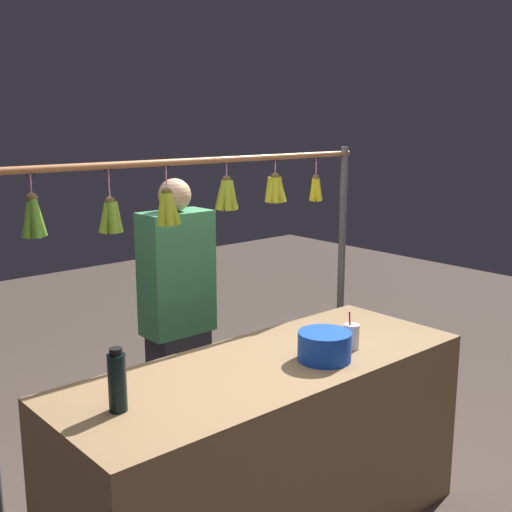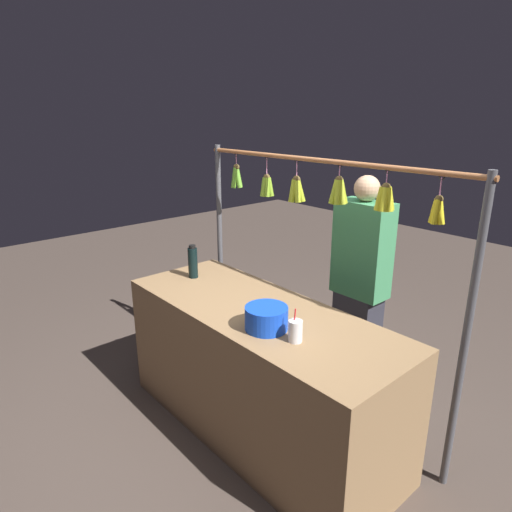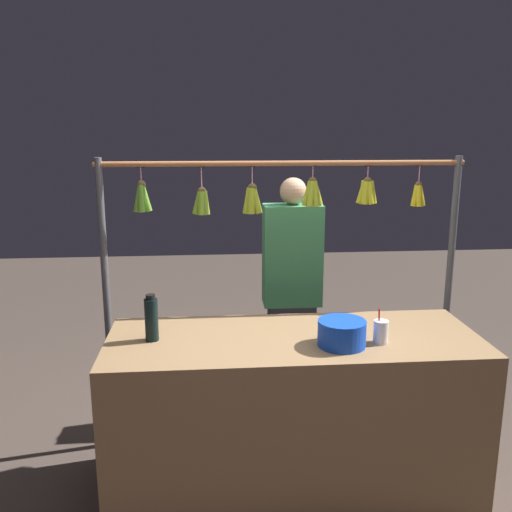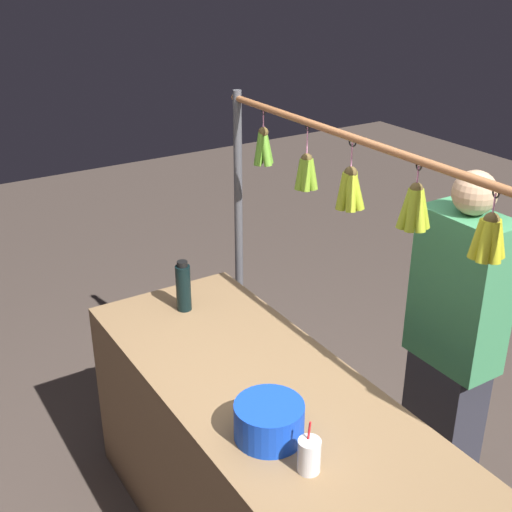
{
  "view_description": "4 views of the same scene",
  "coord_description": "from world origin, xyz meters",
  "px_view_note": "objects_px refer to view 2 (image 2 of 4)",
  "views": [
    {
      "loc": [
        1.88,
        2.07,
        2.01
      ],
      "look_at": [
        0.07,
        0.0,
        1.42
      ],
      "focal_mm": 45.29,
      "sensor_mm": 36.0,
      "label": 1
    },
    {
      "loc": [
        -1.95,
        1.74,
        2.11
      ],
      "look_at": [
        0.03,
        0.0,
        1.26
      ],
      "focal_mm": 31.48,
      "sensor_mm": 36.0,
      "label": 2
    },
    {
      "loc": [
        0.44,
        2.79,
        2.01
      ],
      "look_at": [
        0.21,
        0.0,
        1.36
      ],
      "focal_mm": 38.69,
      "sensor_mm": 36.0,
      "label": 3
    },
    {
      "loc": [
        -1.82,
        1.2,
        2.5
      ],
      "look_at": [
        0.09,
        0.0,
        1.46
      ],
      "focal_mm": 47.17,
      "sensor_mm": 36.0,
      "label": 4
    }
  ],
  "objects_px": {
    "blue_bucket": "(266,318)",
    "drink_cup": "(295,331)",
    "water_bottle": "(193,262)",
    "vendor_person": "(359,290)"
  },
  "relations": [
    {
      "from": "water_bottle",
      "to": "drink_cup",
      "type": "height_order",
      "value": "water_bottle"
    },
    {
      "from": "drink_cup",
      "to": "vendor_person",
      "type": "bearing_deg",
      "value": -72.8
    },
    {
      "from": "blue_bucket",
      "to": "vendor_person",
      "type": "bearing_deg",
      "value": -84.27
    },
    {
      "from": "drink_cup",
      "to": "water_bottle",
      "type": "bearing_deg",
      "value": -6.65
    },
    {
      "from": "water_bottle",
      "to": "drink_cup",
      "type": "xyz_separation_m",
      "value": [
        -1.2,
        0.14,
        -0.06
      ]
    },
    {
      "from": "blue_bucket",
      "to": "vendor_person",
      "type": "xyz_separation_m",
      "value": [
        0.11,
        -1.05,
        -0.14
      ]
    },
    {
      "from": "water_bottle",
      "to": "blue_bucket",
      "type": "bearing_deg",
      "value": 170.87
    },
    {
      "from": "blue_bucket",
      "to": "drink_cup",
      "type": "xyz_separation_m",
      "value": [
        -0.21,
        -0.02,
        -0.01
      ]
    },
    {
      "from": "blue_bucket",
      "to": "drink_cup",
      "type": "bearing_deg",
      "value": -174.96
    },
    {
      "from": "blue_bucket",
      "to": "drink_cup",
      "type": "distance_m",
      "value": 0.21
    }
  ]
}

